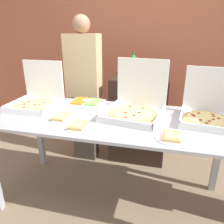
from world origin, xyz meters
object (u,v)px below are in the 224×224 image
Objects in this scene: paper_plate_front_left at (61,117)px; veggie_tray at (86,103)px; pizza_box_far_left at (208,112)px; soda_can_silver at (124,68)px; soda_bottle at (133,64)px; pizza_box_near_left at (37,99)px; pizza_box_near_right at (135,106)px; person_guest_cap at (84,90)px; paper_plate_front_center at (78,126)px; paper_plate_front_right at (171,137)px.

veggie_tray reaches higher than paper_plate_front_left.
pizza_box_far_left reaches higher than soda_can_silver.
veggie_tray is at bearing -114.85° from soda_bottle.
pizza_box_near_left is 1.26m from soda_can_silver.
paper_plate_front_left is 1.28m from soda_bottle.
pizza_box_far_left is 0.61m from pizza_box_near_right.
person_guest_cap reaches higher than paper_plate_front_left.
pizza_box_far_left is 2.42× the size of paper_plate_front_left.
pizza_box_near_right is 0.95m from soda_bottle.
soda_bottle is at bearing 137.37° from pizza_box_far_left.
pizza_box_far_left is 0.27× the size of person_guest_cap.
pizza_box_far_left is 1.08m from paper_plate_front_center.
pizza_box_near_right is 2.42× the size of paper_plate_front_right.
person_guest_cap is at bearing 162.70° from pizza_box_far_left.
person_guest_cap reaches higher than soda_bottle.
pizza_box_near_left is at bearing -162.92° from veggie_tray.
person_guest_cap is (-0.10, 0.84, 0.02)m from paper_plate_front_left.
pizza_box_near_left is 1.36× the size of veggie_tray.
soda_bottle is at bearing 110.40° from paper_plate_front_right.
paper_plate_front_right is at bearing -41.84° from pizza_box_near_right.
paper_plate_front_right is at bearing -8.83° from paper_plate_front_left.
pizza_box_near_left is at bearing 163.23° from paper_plate_front_right.
veggie_tray is at bearing 103.42° from paper_plate_front_center.
pizza_box_near_right is 0.99m from pizza_box_near_left.
pizza_box_far_left is at bearing 54.23° from paper_plate_front_right.
soda_bottle reaches higher than pizza_box_near_right.
paper_plate_front_center is (0.60, -0.38, -0.06)m from pizza_box_near_left.
person_guest_cap reaches higher than pizza_box_near_left.
pizza_box_near_right is 0.54m from veggie_tray.
paper_plate_front_center is 1.45m from soda_can_silver.
veggie_tray is (-0.52, 0.14, -0.06)m from pizza_box_near_right.
soda_bottle reaches higher than veggie_tray.
soda_can_silver reaches higher than paper_plate_front_left.
person_guest_cap is at bearing -150.16° from soda_bottle.
veggie_tray is (0.09, 0.39, 0.01)m from paper_plate_front_left.
soda_bottle is at bearing 79.99° from paper_plate_front_center.
pizza_box_near_right reaches higher than pizza_box_near_left.
paper_plate_front_center is (-0.39, -0.38, -0.07)m from pizza_box_near_right.
pizza_box_near_left reaches higher than paper_plate_front_center.
person_guest_cap is (0.28, 0.59, -0.04)m from pizza_box_near_left.
pizza_box_near_left is 1.46× the size of soda_bottle.
soda_bottle is at bearing 109.43° from pizza_box_near_right.
veggie_tray is 0.89m from soda_bottle.
paper_plate_front_left and paper_plate_front_right have the same top height.
paper_plate_front_right is 1.90× the size of soda_can_silver.
soda_can_silver is (-0.31, 1.05, 0.16)m from pizza_box_near_right.
paper_plate_front_right is 0.13× the size of person_guest_cap.
person_guest_cap reaches higher than paper_plate_front_center.
soda_bottle reaches higher than pizza_box_far_left.
pizza_box_near_right is at bearing -79.75° from soda_bottle.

